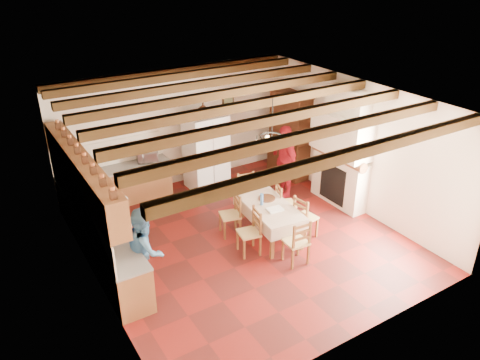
# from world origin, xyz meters

# --- Properties ---
(floor) EXTENTS (6.00, 6.50, 0.02)m
(floor) POSITION_xyz_m (0.00, 0.00, -0.01)
(floor) COLOR #501715
(floor) RESTS_ON ground
(ceiling) EXTENTS (6.00, 6.50, 0.02)m
(ceiling) POSITION_xyz_m (0.00, 0.00, 3.01)
(ceiling) COLOR white
(ceiling) RESTS_ON ground
(wall_back) EXTENTS (6.00, 0.02, 3.00)m
(wall_back) POSITION_xyz_m (0.00, 3.26, 1.50)
(wall_back) COLOR #F6E5D0
(wall_back) RESTS_ON ground
(wall_front) EXTENTS (6.00, 0.02, 3.00)m
(wall_front) POSITION_xyz_m (0.00, -3.26, 1.50)
(wall_front) COLOR #F6E5D0
(wall_front) RESTS_ON ground
(wall_left) EXTENTS (0.02, 6.50, 3.00)m
(wall_left) POSITION_xyz_m (-3.01, 0.00, 1.50)
(wall_left) COLOR #F6E5D0
(wall_left) RESTS_ON ground
(wall_right) EXTENTS (0.02, 6.50, 3.00)m
(wall_right) POSITION_xyz_m (3.01, 0.00, 1.50)
(wall_right) COLOR #F6E5D0
(wall_right) RESTS_ON ground
(ceiling_beams) EXTENTS (6.00, 6.30, 0.16)m
(ceiling_beams) POSITION_xyz_m (0.00, 0.00, 2.91)
(ceiling_beams) COLOR #392713
(ceiling_beams) RESTS_ON ground
(lower_cabinets_left) EXTENTS (0.60, 4.30, 0.86)m
(lower_cabinets_left) POSITION_xyz_m (-2.70, 1.05, 0.43)
(lower_cabinets_left) COLOR brown
(lower_cabinets_left) RESTS_ON ground
(lower_cabinets_back) EXTENTS (2.30, 0.60, 0.86)m
(lower_cabinets_back) POSITION_xyz_m (-1.55, 2.95, 0.43)
(lower_cabinets_back) COLOR brown
(lower_cabinets_back) RESTS_ON ground
(countertop_left) EXTENTS (0.62, 4.30, 0.04)m
(countertop_left) POSITION_xyz_m (-2.70, 1.05, 0.88)
(countertop_left) COLOR gray
(countertop_left) RESTS_ON lower_cabinets_left
(countertop_back) EXTENTS (2.34, 0.62, 0.04)m
(countertop_back) POSITION_xyz_m (-1.55, 2.95, 0.88)
(countertop_back) COLOR gray
(countertop_back) RESTS_ON lower_cabinets_back
(backsplash_left) EXTENTS (0.03, 4.30, 0.60)m
(backsplash_left) POSITION_xyz_m (-2.98, 1.05, 1.20)
(backsplash_left) COLOR silver
(backsplash_left) RESTS_ON ground
(backsplash_back) EXTENTS (2.30, 0.03, 0.60)m
(backsplash_back) POSITION_xyz_m (-1.55, 3.23, 1.20)
(backsplash_back) COLOR silver
(backsplash_back) RESTS_ON ground
(upper_cabinets) EXTENTS (0.35, 4.20, 0.70)m
(upper_cabinets) POSITION_xyz_m (-2.83, 1.05, 1.85)
(upper_cabinets) COLOR brown
(upper_cabinets) RESTS_ON ground
(fireplace) EXTENTS (0.56, 1.60, 2.80)m
(fireplace) POSITION_xyz_m (2.72, 0.20, 1.40)
(fireplace) COLOR beige
(fireplace) RESTS_ON ground
(wall_picture) EXTENTS (0.34, 0.03, 0.42)m
(wall_picture) POSITION_xyz_m (1.55, 3.23, 1.85)
(wall_picture) COLOR #332414
(wall_picture) RESTS_ON ground
(refrigerator) EXTENTS (0.98, 0.81, 1.90)m
(refrigerator) POSITION_xyz_m (0.55, 2.64, 0.95)
(refrigerator) COLOR white
(refrigerator) RESTS_ON floor
(hutch) EXTENTS (0.58, 1.27, 2.26)m
(hutch) POSITION_xyz_m (2.75, 2.11, 1.13)
(hutch) COLOR #35170B
(hutch) RESTS_ON floor
(dining_table) EXTENTS (1.01, 1.75, 0.73)m
(dining_table) POSITION_xyz_m (0.55, -0.13, 0.65)
(dining_table) COLOR silver
(dining_table) RESTS_ON floor
(chandelier) EXTENTS (0.47, 0.47, 0.03)m
(chandelier) POSITION_xyz_m (0.55, -0.13, 2.25)
(chandelier) COLOR black
(chandelier) RESTS_ON ground
(chair_left_near) EXTENTS (0.47, 0.49, 0.96)m
(chair_left_near) POSITION_xyz_m (-0.15, -0.44, 0.48)
(chair_left_near) COLOR brown
(chair_left_near) RESTS_ON floor
(chair_left_far) EXTENTS (0.49, 0.51, 0.96)m
(chair_left_far) POSITION_xyz_m (-0.12, 0.35, 0.48)
(chair_left_far) COLOR brown
(chair_left_far) RESTS_ON floor
(chair_right_near) EXTENTS (0.45, 0.47, 0.96)m
(chair_right_near) POSITION_xyz_m (1.18, -0.55, 0.48)
(chair_right_near) COLOR brown
(chair_right_near) RESTS_ON floor
(chair_right_far) EXTENTS (0.52, 0.53, 0.96)m
(chair_right_far) POSITION_xyz_m (1.17, 0.12, 0.48)
(chair_right_far) COLOR brown
(chair_right_far) RESTS_ON floor
(chair_end_near) EXTENTS (0.45, 0.43, 0.96)m
(chair_end_near) POSITION_xyz_m (0.44, -1.18, 0.48)
(chair_end_near) COLOR brown
(chair_end_near) RESTS_ON floor
(chair_end_far) EXTENTS (0.49, 0.48, 0.96)m
(chair_end_far) POSITION_xyz_m (0.69, 0.91, 0.48)
(chair_end_far) COLOR brown
(chair_end_far) RESTS_ON floor
(person_man) EXTENTS (0.54, 0.66, 1.56)m
(person_man) POSITION_xyz_m (-2.34, 0.34, 0.78)
(person_man) COLOR silver
(person_man) RESTS_ON floor
(person_woman_blue) EXTENTS (0.84, 0.95, 1.63)m
(person_woman_blue) POSITION_xyz_m (-2.27, -0.42, 0.82)
(person_woman_blue) COLOR teal
(person_woman_blue) RESTS_ON floor
(person_woman_red) EXTENTS (0.59, 1.11, 1.81)m
(person_woman_red) POSITION_xyz_m (1.93, 1.21, 0.90)
(person_woman_red) COLOR #A71420
(person_woman_red) RESTS_ON floor
(microwave) EXTENTS (0.55, 0.43, 0.27)m
(microwave) POSITION_xyz_m (-0.87, 2.95, 1.04)
(microwave) COLOR silver
(microwave) RESTS_ON countertop_back
(fridge_vase) EXTENTS (0.35, 0.35, 0.31)m
(fridge_vase) POSITION_xyz_m (0.51, 2.64, 2.06)
(fridge_vase) COLOR #35170B
(fridge_vase) RESTS_ON refrigerator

